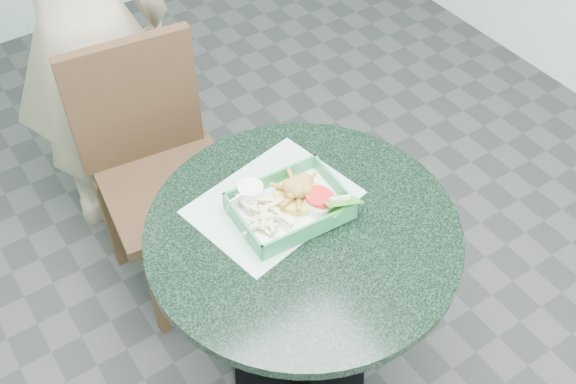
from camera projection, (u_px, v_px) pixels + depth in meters
floor at (299, 374)px, 2.28m from camera, size 4.00×5.00×0.02m
cafe_table at (302, 272)px, 1.86m from camera, size 0.82×0.82×0.75m
dining_chair at (156, 158)px, 2.24m from camera, size 0.43×0.43×0.93m
diner_person at (76, 6)px, 2.14m from camera, size 0.77×0.59×1.88m
placemat at (273, 207)px, 1.80m from camera, size 0.46×0.38×0.00m
food_basket at (290, 214)px, 1.76m from camera, size 0.28×0.21×0.06m
crab_sandwich at (298, 195)px, 1.76m from camera, size 0.12×0.12×0.07m
fries_pile at (261, 218)px, 1.72m from camera, size 0.12×0.13×0.04m
sauce_ramekin at (250, 197)px, 1.75m from camera, size 0.07×0.07×0.04m
garnish_cup at (324, 205)px, 1.75m from camera, size 0.12×0.12×0.05m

